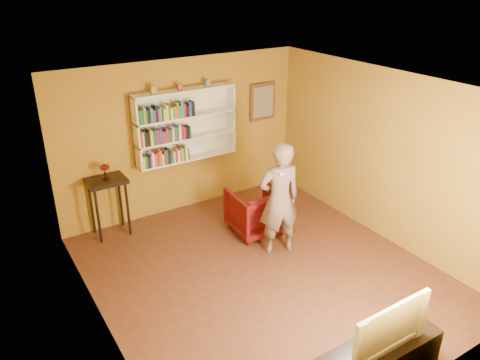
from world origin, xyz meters
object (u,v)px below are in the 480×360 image
(person, at_px, (279,199))
(television, at_px, (383,323))
(bookshelf, at_px, (184,125))
(console_table, at_px, (107,189))
(ruby_lustre, at_px, (105,169))
(armchair, at_px, (256,211))

(person, distance_m, television, 2.71)
(bookshelf, height_order, console_table, bookshelf)
(person, relative_size, television, 1.79)
(ruby_lustre, height_order, armchair, ruby_lustre)
(person, bearing_deg, television, 88.72)
(armchair, height_order, television, television)
(armchair, height_order, person, person)
(television, bearing_deg, person, 75.60)
(bookshelf, distance_m, television, 4.73)
(bookshelf, height_order, armchair, bookshelf)
(armchair, bearing_deg, television, 81.99)
(ruby_lustre, distance_m, person, 2.77)
(person, bearing_deg, console_table, -30.28)
(ruby_lustre, xyz_separation_m, person, (2.02, -1.88, -0.28))
(console_table, relative_size, ruby_lustre, 4.02)
(ruby_lustre, bearing_deg, bookshelf, 6.15)
(console_table, bearing_deg, person, -42.94)
(bookshelf, distance_m, person, 2.22)
(console_table, relative_size, armchair, 1.19)
(bookshelf, xyz_separation_m, person, (0.53, -2.03, -0.70))
(person, bearing_deg, bookshelf, -62.63)
(bookshelf, relative_size, television, 1.81)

